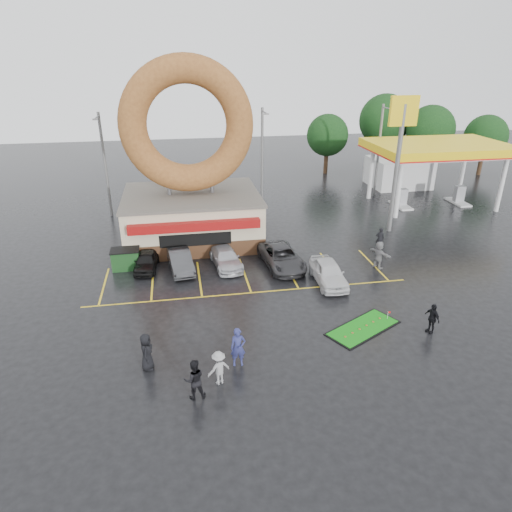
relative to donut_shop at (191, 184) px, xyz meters
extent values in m
plane|color=black|center=(3.00, -12.97, -4.46)|extent=(120.00, 120.00, 0.00)
cube|color=#472B19|center=(0.00, 0.03, -3.86)|extent=(10.00, 8.00, 1.20)
cube|color=beige|center=(0.00, 0.03, -2.11)|extent=(10.00, 8.00, 2.30)
cube|color=#59544C|center=(0.00, 0.03, -0.86)|extent=(10.20, 8.20, 0.20)
cube|color=maroon|center=(0.00, -4.27, -1.86)|extent=(9.00, 0.60, 0.60)
cylinder|color=slate|center=(-1.60, 0.03, -0.16)|extent=(0.30, 0.30, 1.20)
cylinder|color=slate|center=(1.60, 0.03, -0.16)|extent=(0.30, 0.30, 1.20)
torus|color=brown|center=(0.00, 0.03, 4.24)|extent=(9.60, 2.00, 9.60)
cylinder|color=silver|center=(18.00, 2.03, -1.96)|extent=(0.40, 0.40, 5.00)
cylinder|color=silver|center=(28.00, 2.03, -1.96)|extent=(0.40, 0.40, 5.00)
cylinder|color=silver|center=(18.00, 8.03, -1.96)|extent=(0.40, 0.40, 5.00)
cylinder|color=silver|center=(28.00, 8.03, -1.96)|extent=(0.40, 0.40, 5.00)
cube|color=silver|center=(23.00, 5.03, 0.79)|extent=(12.00, 8.00, 0.50)
cube|color=yellow|center=(23.00, 5.03, 1.09)|extent=(12.30, 8.30, 0.70)
cube|color=#99999E|center=(20.00, 5.03, -3.56)|extent=(0.90, 0.60, 1.60)
cube|color=#99999E|center=(26.00, 5.03, -3.56)|extent=(0.90, 0.60, 1.60)
cube|color=silver|center=(23.00, 12.03, -2.96)|extent=(6.00, 5.00, 3.00)
cylinder|color=slate|center=(16.00, -0.97, 0.54)|extent=(0.36, 0.36, 10.00)
cube|color=yellow|center=(16.00, -0.97, 5.04)|extent=(2.20, 0.30, 2.20)
cylinder|color=slate|center=(-7.00, 7.03, 0.04)|extent=(0.24, 0.24, 9.00)
cylinder|color=slate|center=(-7.00, 6.03, 4.24)|extent=(0.12, 2.00, 0.12)
cube|color=slate|center=(-7.00, 5.03, 4.19)|extent=(0.40, 0.18, 0.12)
cylinder|color=slate|center=(7.00, 8.03, 0.04)|extent=(0.24, 0.24, 9.00)
cylinder|color=slate|center=(7.00, 7.03, 4.24)|extent=(0.12, 2.00, 0.12)
cube|color=slate|center=(7.00, 6.03, 4.19)|extent=(0.40, 0.18, 0.12)
cylinder|color=slate|center=(19.00, 9.03, 0.04)|extent=(0.24, 0.24, 9.00)
cylinder|color=slate|center=(19.00, 8.03, 4.24)|extent=(0.12, 2.00, 0.12)
cube|color=slate|center=(19.00, 7.03, 4.19)|extent=(0.40, 0.18, 0.12)
cylinder|color=#332114|center=(29.00, 17.03, -3.02)|extent=(0.50, 0.50, 2.88)
sphere|color=black|center=(29.00, 17.03, 0.74)|extent=(5.60, 5.60, 5.60)
cylinder|color=#332114|center=(35.00, 15.03, -3.20)|extent=(0.50, 0.50, 2.52)
sphere|color=black|center=(35.00, 15.03, 0.09)|extent=(4.90, 4.90, 4.90)
cylinder|color=#332114|center=(25.00, 21.03, -2.84)|extent=(0.50, 0.50, 3.24)
sphere|color=black|center=(25.00, 21.03, 1.39)|extent=(6.30, 6.30, 6.30)
cylinder|color=#332114|center=(17.00, 19.03, -3.20)|extent=(0.50, 0.50, 2.52)
sphere|color=black|center=(17.00, 19.03, 0.09)|extent=(4.90, 4.90, 4.90)
imported|color=black|center=(-3.41, -4.97, -3.86)|extent=(1.77, 3.69, 1.22)
imported|color=#323235|center=(-1.15, -5.54, -3.80)|extent=(1.91, 4.19, 1.33)
imported|color=#B5B4BA|center=(1.92, -5.44, -3.85)|extent=(2.21, 4.39, 1.22)
imported|color=#303032|center=(5.67, -6.19, -3.77)|extent=(2.76, 5.22, 1.40)
imported|color=silver|center=(8.04, -9.09, -3.74)|extent=(1.80, 4.30, 1.45)
imported|color=navy|center=(1.24, -16.39, -3.50)|extent=(0.72, 0.49, 1.94)
imported|color=black|center=(-0.88, -18.28, -3.53)|extent=(0.96, 0.78, 1.86)
imported|color=gray|center=(0.22, -17.55, -3.65)|extent=(1.20, 0.97, 1.62)
imported|color=black|center=(-2.92, -15.93, -3.55)|extent=(0.67, 0.95, 1.83)
imported|color=black|center=(11.55, -15.42, -3.64)|extent=(0.64, 1.04, 1.66)
imported|color=gray|center=(12.10, -7.52, -3.51)|extent=(1.25, 1.85, 1.91)
imported|color=black|center=(13.50, -4.57, -3.60)|extent=(0.72, 0.58, 1.73)
cube|color=#1A451D|center=(-4.78, -4.61, -3.81)|extent=(1.81, 1.22, 1.30)
cube|color=black|center=(8.21, -14.52, -4.44)|extent=(4.54, 3.60, 0.05)
cube|color=#157F15|center=(8.21, -14.52, -4.41)|extent=(4.28, 3.34, 0.03)
cylinder|color=silver|center=(9.85, -13.94, -4.18)|extent=(0.02, 0.02, 0.48)
cube|color=red|center=(9.92, -13.94, -3.99)|extent=(0.14, 0.01, 0.10)
camera|label=1|loc=(-1.01, -33.81, 8.93)|focal=32.00mm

